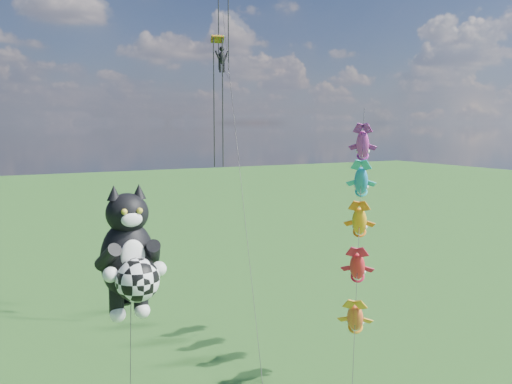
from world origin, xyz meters
name	(u,v)px	position (x,y,z in m)	size (l,w,h in m)	color
cat_kite_rig	(130,256)	(5.31, 2.44, 9.22)	(2.58, 4.17, 11.95)	brown
fish_windsock_rig	(359,222)	(19.99, 7.09, 8.63)	(10.28, 12.36, 15.35)	brown
parafoil_rig	(222,56)	(16.13, 17.52, 18.83)	(6.04, 16.83, 25.99)	brown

